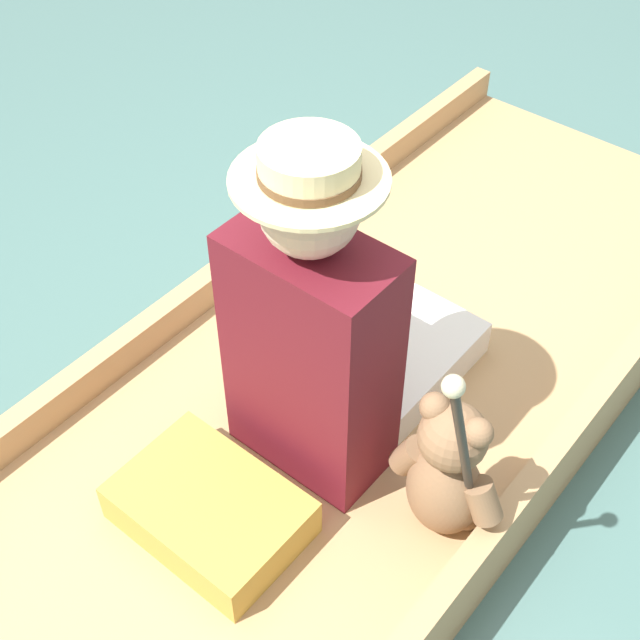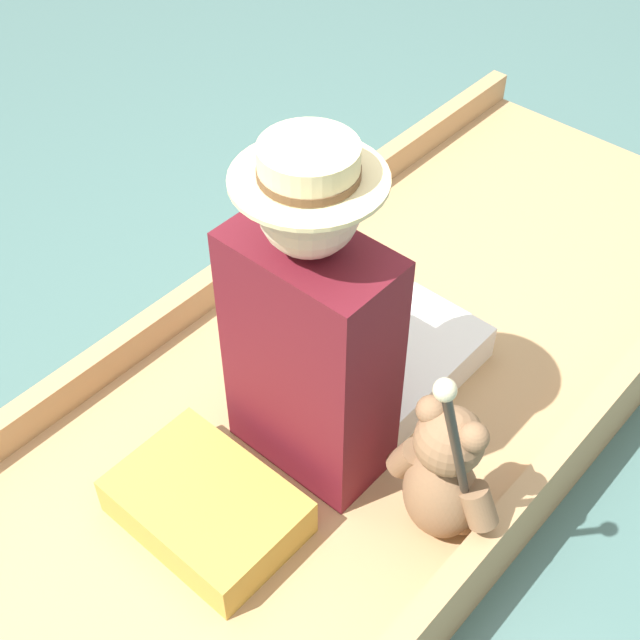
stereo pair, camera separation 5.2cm
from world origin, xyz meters
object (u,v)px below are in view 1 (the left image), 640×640
object	(u,v)px
seated_person	(330,337)
teddy_bear	(448,472)
wine_glass	(321,276)
walking_cane	(463,449)

from	to	relation	value
seated_person	teddy_bear	world-z (taller)	seated_person
teddy_bear	wine_glass	size ratio (longest dim) A/B	2.40
seated_person	teddy_bear	bearing A→B (deg)	-2.54
seated_person	teddy_bear	xyz separation A→B (m)	(0.38, -0.05, -0.15)
teddy_bear	wine_glass	distance (m)	0.83
teddy_bear	walking_cane	xyz separation A→B (m)	(0.06, -0.08, 0.23)
walking_cane	teddy_bear	bearing A→B (deg)	128.07
seated_person	teddy_bear	size ratio (longest dim) A/B	2.15
seated_person	walking_cane	world-z (taller)	seated_person
seated_person	wine_glass	size ratio (longest dim) A/B	5.15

